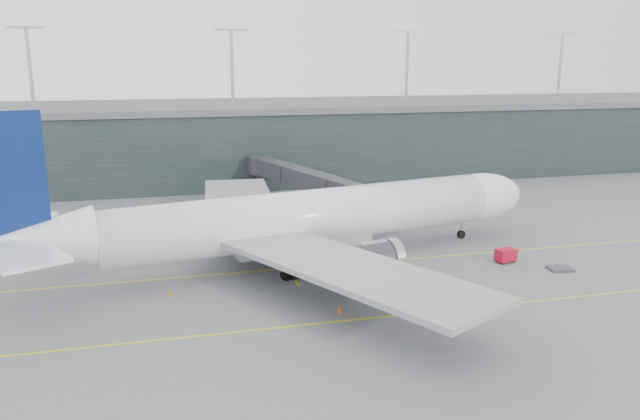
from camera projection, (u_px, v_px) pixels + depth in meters
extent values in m
plane|color=#5E5E63|center=(241.00, 262.00, 75.22)|extent=(320.00, 320.00, 0.00)
cube|color=yellow|center=(245.00, 272.00, 71.45)|extent=(160.00, 0.25, 0.02)
cube|color=yellow|center=(269.00, 329.00, 56.36)|extent=(160.00, 0.25, 0.02)
cube|color=yellow|center=(257.00, 219.00, 95.27)|extent=(0.25, 60.00, 0.02)
cube|color=black|center=(205.00, 144.00, 128.28)|extent=(240.00, 35.00, 14.00)
cube|color=#535558|center=(203.00, 106.00, 126.51)|extent=(240.00, 36.00, 1.20)
cylinder|color=#9E9EA3|center=(30.00, 70.00, 108.20)|extent=(0.60, 0.60, 14.00)
cylinder|color=#9E9EA3|center=(232.00, 70.00, 116.55)|extent=(0.60, 0.60, 14.00)
cylinder|color=#9E9EA3|center=(407.00, 69.00, 124.90)|extent=(0.60, 0.60, 14.00)
cylinder|color=#9E9EA3|center=(560.00, 69.00, 133.25)|extent=(0.60, 0.60, 14.00)
cylinder|color=white|center=(308.00, 217.00, 74.02)|extent=(48.39, 16.14, 6.48)
ellipsoid|color=white|center=(478.00, 197.00, 84.92)|extent=(14.64, 9.12, 6.48)
cone|color=white|center=(33.00, 242.00, 61.18)|extent=(12.52, 8.43, 6.22)
cube|color=#919599|center=(300.00, 238.00, 74.16)|extent=(17.44, 8.52, 2.09)
cube|color=black|center=(502.00, 187.00, 86.37)|extent=(2.89, 3.54, 0.84)
cube|color=#919599|center=(350.00, 269.00, 58.77)|extent=(22.44, 31.20, 0.57)
cylinder|color=#36363B|center=(365.00, 261.00, 66.89)|extent=(7.91, 5.07, 3.66)
cube|color=#919599|center=(239.00, 201.00, 87.10)|extent=(11.62, 30.92, 0.57)
cylinder|color=#36363B|center=(292.00, 220.00, 84.25)|extent=(7.91, 5.07, 3.66)
cube|color=#0A1C56|center=(8.00, 177.00, 58.98)|extent=(6.76, 1.90, 12.54)
cube|color=white|center=(22.00, 254.00, 55.59)|extent=(9.37, 10.99, 0.37)
cube|color=white|center=(20.00, 225.00, 65.64)|extent=(6.27, 9.72, 0.37)
cylinder|color=black|center=(461.00, 234.00, 84.96)|extent=(1.21, 0.64, 1.15)
cylinder|color=#9E9EA3|center=(461.00, 229.00, 84.78)|extent=(0.31, 0.31, 2.72)
cylinder|color=black|center=(293.00, 273.00, 68.99)|extent=(1.44, 0.79, 1.36)
cylinder|color=black|center=(261.00, 250.00, 77.76)|extent=(1.44, 0.79, 1.36)
cube|color=#2F2F34|center=(402.00, 208.00, 79.34)|extent=(4.42, 4.70, 2.99)
cube|color=#2F2F34|center=(361.00, 196.00, 86.66)|extent=(6.74, 14.04, 2.67)
cube|color=#2F2F34|center=(310.00, 180.00, 98.13)|extent=(7.00, 14.12, 2.78)
cube|color=#2F2F34|center=(270.00, 168.00, 109.61)|extent=(7.25, 14.20, 2.88)
cylinder|color=#9E9EA3|center=(358.00, 218.00, 88.05)|extent=(0.53, 0.53, 4.06)
cube|color=#36363B|center=(358.00, 229.00, 88.44)|extent=(2.52, 2.17, 0.75)
cylinder|color=#2F2F34|center=(323.00, 161.00, 117.11)|extent=(4.27, 4.27, 3.20)
cylinder|color=#2F2F34|center=(323.00, 179.00, 117.90)|extent=(1.92, 1.92, 3.84)
cube|color=#A90C22|center=(506.00, 255.00, 74.84)|extent=(2.68, 2.04, 1.41)
cylinder|color=black|center=(503.00, 263.00, 74.15)|extent=(0.46, 0.26, 0.43)
cylinder|color=black|center=(514.00, 261.00, 74.94)|extent=(0.46, 0.26, 0.43)
cylinder|color=black|center=(497.00, 260.00, 75.08)|extent=(0.46, 0.26, 0.43)
cylinder|color=black|center=(507.00, 258.00, 75.87)|extent=(0.46, 0.26, 0.43)
cube|color=#3C3D42|center=(560.00, 269.00, 72.25)|extent=(2.90, 2.45, 0.26)
cube|color=#36363B|center=(192.00, 239.00, 84.05)|extent=(2.24, 1.95, 0.19)
cube|color=silver|center=(192.00, 233.00, 83.85)|extent=(1.84, 1.77, 1.45)
cube|color=navy|center=(192.00, 228.00, 83.67)|extent=(1.90, 1.83, 0.08)
cube|color=#36363B|center=(200.00, 236.00, 85.68)|extent=(2.39, 2.01, 0.22)
cube|color=#A7ABB3|center=(200.00, 229.00, 85.45)|extent=(1.94, 1.84, 1.65)
cube|color=navy|center=(200.00, 223.00, 85.25)|extent=(2.00, 1.91, 0.09)
cube|color=#36363B|center=(229.00, 238.00, 84.77)|extent=(2.53, 2.22, 0.22)
cube|color=#B4BBC1|center=(229.00, 231.00, 84.54)|extent=(2.09, 2.01, 1.62)
cube|color=navy|center=(229.00, 225.00, 84.35)|extent=(2.15, 2.07, 0.09)
cone|color=orange|center=(519.00, 249.00, 79.19)|extent=(0.48, 0.48, 0.76)
cone|color=#E3560C|center=(340.00, 309.00, 59.93)|extent=(0.47, 0.47, 0.75)
cone|color=red|center=(287.00, 228.00, 89.09)|extent=(0.48, 0.48, 0.76)
cone|color=#CA640B|center=(170.00, 293.00, 64.21)|extent=(0.39, 0.39, 0.63)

